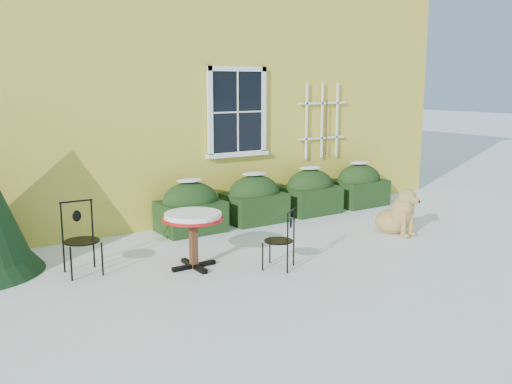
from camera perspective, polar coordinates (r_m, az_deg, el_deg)
ground at (r=7.90m, az=4.07°, el=-7.56°), size 80.00×80.00×0.00m
house at (r=13.73m, az=-14.47°, el=13.52°), size 12.40×8.40×6.40m
hedge_row at (r=10.73m, az=2.72°, el=-0.40°), size 4.95×0.80×0.91m
bistro_table at (r=7.75m, az=-6.31°, el=-3.01°), size 0.83×0.83×0.77m
patio_chair_near at (r=7.75m, az=2.52°, el=-4.73°), size 0.51×0.51×0.82m
patio_chair_far at (r=7.88m, az=-17.10°, el=-4.43°), size 0.46×0.46×0.96m
dog at (r=9.81m, az=14.02°, el=-2.23°), size 0.56×0.92×0.82m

